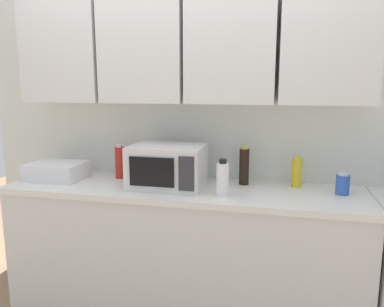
{
  "coord_description": "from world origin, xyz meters",
  "views": [
    {
      "loc": [
        0.61,
        -2.64,
        1.57
      ],
      "look_at": [
        0.05,
        -0.25,
        1.12
      ],
      "focal_mm": 35.14,
      "sensor_mm": 36.0,
      "label": 1
    }
  ],
  "objects": [
    {
      "name": "microwave",
      "position": [
        -0.1,
        -0.32,
        1.04
      ],
      "size": [
        0.48,
        0.37,
        0.28
      ],
      "color": "silver",
      "rests_on": "counter_run"
    },
    {
      "name": "bottle_soy_dark",
      "position": [
        0.39,
        -0.14,
        1.03
      ],
      "size": [
        0.07,
        0.07,
        0.26
      ],
      "color": "black",
      "rests_on": "counter_run"
    },
    {
      "name": "wall_back_with_cabinets",
      "position": [
        -0.0,
        -0.07,
        1.58
      ],
      "size": [
        3.25,
        0.38,
        2.6
      ],
      "color": "silver",
      "rests_on": "ground_plane"
    },
    {
      "name": "dish_rack",
      "position": [
        -0.93,
        -0.3,
        0.96
      ],
      "size": [
        0.38,
        0.3,
        0.12
      ],
      "primitive_type": "cube",
      "color": "silver",
      "rests_on": "counter_run"
    },
    {
      "name": "bottle_blue_cleaner",
      "position": [
        1.01,
        -0.24,
        0.97
      ],
      "size": [
        0.08,
        0.08,
        0.14
      ],
      "color": "#2D56B7",
      "rests_on": "counter_run"
    },
    {
      "name": "bottle_yellow_mustard",
      "position": [
        0.74,
        -0.13,
        1.0
      ],
      "size": [
        0.07,
        0.07,
        0.2
      ],
      "color": "gold",
      "rests_on": "counter_run"
    },
    {
      "name": "counter_run",
      "position": [
        0.0,
        -0.3,
        0.45
      ],
      "size": [
        2.38,
        0.63,
        0.9
      ],
      "color": "silver",
      "rests_on": "ground_plane"
    },
    {
      "name": "bottle_white_jar",
      "position": [
        0.29,
        -0.44,
        1.01
      ],
      "size": [
        0.08,
        0.08,
        0.23
      ],
      "color": "white",
      "rests_on": "counter_run"
    },
    {
      "name": "bottle_red_sauce",
      "position": [
        -0.5,
        -0.16,
        1.02
      ],
      "size": [
        0.07,
        0.07,
        0.25
      ],
      "color": "red",
      "rests_on": "counter_run"
    }
  ]
}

